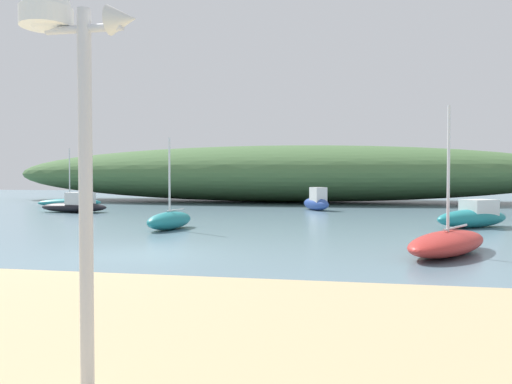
# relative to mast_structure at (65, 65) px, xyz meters

# --- Properties ---
(ground_plane) EXTENTS (120.00, 120.00, 0.00)m
(ground_plane) POSITION_rel_mast_structure_xyz_m (-3.18, 8.76, -3.08)
(ground_plane) COLOR slate
(distant_hill) EXTENTS (48.25, 13.23, 4.74)m
(distant_hill) POSITION_rel_mast_structure_xyz_m (-3.71, 38.89, -0.72)
(distant_hill) COLOR #476B3D
(distant_hill) RESTS_ON ground
(mast_structure) EXTENTS (1.07, 0.46, 3.59)m
(mast_structure) POSITION_rel_mast_structure_xyz_m (0.00, 0.00, 0.00)
(mast_structure) COLOR silver
(mast_structure) RESTS_ON beach_sand
(sailboat_far_right) EXTENTS (1.51, 3.10, 3.69)m
(sailboat_far_right) POSITION_rel_mast_structure_xyz_m (-4.76, 15.23, -2.71)
(sailboat_far_right) COLOR teal
(sailboat_far_right) RESTS_ON ground
(sailboat_centre_water) EXTENTS (3.28, 4.42, 4.02)m
(sailboat_centre_water) POSITION_rel_mast_structure_xyz_m (4.97, 10.36, -2.75)
(sailboat_centre_water) COLOR #B72D28
(sailboat_centre_water) RESTS_ON ground
(motorboat_inner_mooring) EXTENTS (3.72, 3.18, 1.16)m
(motorboat_inner_mooring) POSITION_rel_mast_structure_xyz_m (7.37, 18.36, -2.62)
(motorboat_inner_mooring) COLOR teal
(motorboat_inner_mooring) RESTS_ON ground
(sailboat_near_shore) EXTENTS (4.33, 3.07, 4.11)m
(sailboat_near_shore) POSITION_rel_mast_structure_xyz_m (-17.23, 28.68, -2.79)
(sailboat_near_shore) COLOR teal
(sailboat_near_shore) RESTS_ON ground
(motorboat_mid_channel) EXTENTS (2.30, 2.99, 1.45)m
(motorboat_mid_channel) POSITION_rel_mast_structure_xyz_m (0.17, 27.95, -2.54)
(motorboat_mid_channel) COLOR #2D4C9E
(motorboat_mid_channel) RESTS_ON ground
(motorboat_west_reach) EXTENTS (4.10, 1.47, 1.18)m
(motorboat_west_reach) POSITION_rel_mast_structure_xyz_m (-13.70, 23.44, -2.65)
(motorboat_west_reach) COLOR black
(motorboat_west_reach) RESTS_ON ground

